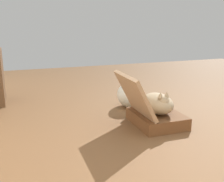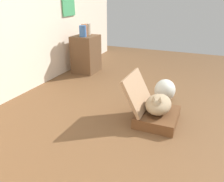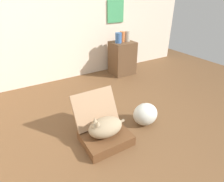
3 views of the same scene
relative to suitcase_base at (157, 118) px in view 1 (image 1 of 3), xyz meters
The scene contains 5 objects.
ground_plane 0.25m from the suitcase_base, 128.52° to the right, with size 7.68×7.68×0.00m, color brown.
suitcase_base is the anchor object (origin of this frame).
suitcase_lid 0.36m from the suitcase_base, 90.00° to the left, with size 0.54×0.45×0.04m, color #9B7756.
cat 0.16m from the suitcase_base, behind, with size 0.48×0.28×0.24m.
plastic_bag_white 0.63m from the suitcase_base, ahead, with size 0.34×0.28×0.29m, color silver.
Camera 1 is at (-2.10, 1.46, 1.02)m, focal length 43.24 mm.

